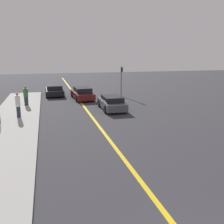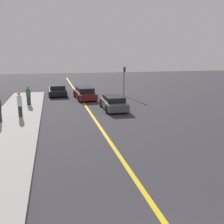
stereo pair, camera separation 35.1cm
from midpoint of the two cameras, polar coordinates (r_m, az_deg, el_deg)
name	(u,v)px [view 1 (the left image)]	position (r m, az deg, el deg)	size (l,w,h in m)	color
road_center_line	(86,109)	(21.68, -6.38, 0.60)	(0.20, 60.00, 0.01)	gold
sidewalk_left	(12,125)	(17.97, -22.44, -2.79)	(3.48, 28.49, 0.12)	#9E9E99
car_near_right_lane	(112,103)	(21.38, -0.54, 2.12)	(1.90, 4.23, 1.20)	#4C5156
car_ahead_center	(82,93)	(26.57, -7.19, 4.26)	(2.08, 4.75, 1.28)	maroon
car_far_distant	(54,90)	(29.54, -13.34, 4.87)	(2.03, 4.43, 1.22)	black
pedestrian_far_standing	(18,105)	(19.54, -21.17, 1.51)	(0.33, 0.33, 1.83)	#282D3D
pedestrian_by_sign	(26,96)	(23.94, -19.49, 3.56)	(0.41, 0.41, 1.78)	#282D3D
traffic_light	(121,78)	(27.97, 1.80, 7.79)	(0.18, 0.40, 3.29)	slate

